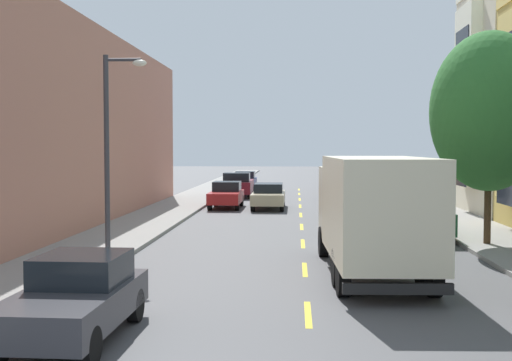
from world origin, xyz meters
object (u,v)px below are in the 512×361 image
at_px(street_lamp, 112,139).
at_px(parked_suv_orange, 357,180).
at_px(parked_hatchback_charcoal, 76,298).
at_px(parked_suv_black, 365,185).
at_px(parked_hatchback_red, 226,195).
at_px(parked_pickup_burgundy, 238,185).
at_px(moving_champagne_sedan, 269,196).
at_px(street_tree_second, 489,111).
at_px(delivery_box_truck, 372,208).
at_px(parked_pickup_forest, 415,215).
at_px(parked_hatchback_navy, 245,181).

bearing_deg(street_lamp, parked_suv_orange, 70.95).
height_order(parked_hatchback_charcoal, parked_suv_black, parked_suv_black).
xyz_separation_m(parked_hatchback_red, parked_pickup_burgundy, (-0.07, 8.23, 0.07)).
bearing_deg(moving_champagne_sedan, street_tree_second, -59.24).
xyz_separation_m(street_lamp, parked_suv_orange, (10.27, 29.74, -2.77)).
bearing_deg(street_tree_second, parked_hatchback_charcoal, -132.74).
bearing_deg(parked_hatchback_red, delivery_box_truck, -72.73).
distance_m(parked_hatchback_red, parked_pickup_forest, 14.20).
height_order(parked_suv_orange, parked_pickup_forest, parked_suv_orange).
distance_m(street_lamp, delivery_box_truck, 8.25).
relative_size(delivery_box_truck, parked_hatchback_navy, 1.94).
bearing_deg(parked_pickup_forest, street_lamp, -149.68).
bearing_deg(parked_pickup_burgundy, parked_suv_orange, 25.89).
xyz_separation_m(street_lamp, parked_hatchback_navy, (1.54, 32.96, -3.00)).
xyz_separation_m(street_tree_second, delivery_box_truck, (-4.59, -5.34, -2.87)).
bearing_deg(parked_suv_orange, parked_pickup_forest, -89.80).
bearing_deg(street_lamp, parked_hatchback_navy, 87.32).
xyz_separation_m(parked_hatchback_charcoal, parked_pickup_forest, (8.68, 14.39, 0.07)).
relative_size(street_lamp, parked_hatchback_navy, 1.54).
bearing_deg(moving_champagne_sedan, parked_hatchback_red, 172.27).
xyz_separation_m(parked_suv_orange, parked_pickup_burgundy, (-8.64, -4.20, -0.16)).
bearing_deg(street_tree_second, parked_suv_black, 95.96).
bearing_deg(parked_pickup_forest, parked_suv_orange, 90.20).
bearing_deg(parked_hatchback_charcoal, moving_champagne_sedan, 84.44).
bearing_deg(parked_hatchback_navy, parked_suv_black, -48.01).
bearing_deg(parked_suv_orange, parked_pickup_burgundy, -154.11).
bearing_deg(parked_suv_orange, street_tree_second, -85.55).
bearing_deg(parked_pickup_forest, parked_hatchback_charcoal, -121.10).
distance_m(parked_pickup_burgundy, moving_champagne_sedan, 8.92).
bearing_deg(parked_hatchback_charcoal, parked_pickup_burgundy, 90.07).
distance_m(street_lamp, parked_pickup_burgundy, 25.76).
relative_size(street_tree_second, parked_suv_orange, 1.52).
bearing_deg(delivery_box_truck, parked_hatchback_charcoal, -134.40).
xyz_separation_m(delivery_box_truck, parked_pickup_forest, (2.61, 8.19, -1.03)).
bearing_deg(parked_pickup_burgundy, street_lamp, -93.65).
relative_size(parked_hatchback_charcoal, parked_hatchback_red, 1.01).
relative_size(parked_hatchback_red, parked_hatchback_navy, 1.00).
height_order(street_tree_second, parked_hatchback_navy, street_tree_second).
bearing_deg(parked_suv_black, delivery_box_truck, -95.60).
bearing_deg(parked_hatchback_red, street_tree_second, -52.98).
xyz_separation_m(street_tree_second, parked_hatchback_red, (-10.64, 14.11, -3.97)).
bearing_deg(parked_suv_black, parked_hatchback_charcoal, -105.14).
xyz_separation_m(parked_hatchback_charcoal, parked_suv_black, (8.57, 31.65, 0.23)).
xyz_separation_m(street_tree_second, parked_pickup_forest, (-1.98, 2.85, -3.90)).
distance_m(parked_suv_orange, parked_pickup_burgundy, 9.61).
bearing_deg(parked_hatchback_navy, parked_hatchback_red, -89.42).
xyz_separation_m(street_lamp, delivery_box_truck, (7.74, -2.14, -1.90)).
xyz_separation_m(delivery_box_truck, parked_hatchback_navy, (-6.20, 35.10, -1.10)).
bearing_deg(street_lamp, parked_pickup_burgundy, 86.35).
distance_m(street_tree_second, parked_suv_black, 20.56).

